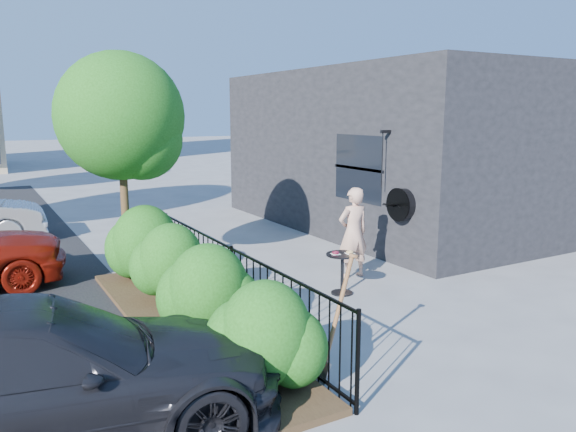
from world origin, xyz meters
TOP-DOWN VIEW (x-y plane):
  - ground at (0.00, 0.00)m, footprint 120.00×120.00m
  - shop_building at (5.50, 4.50)m, footprint 6.22×9.00m
  - fence at (-1.50, 0.00)m, footprint 0.05×6.05m
  - planting_bed at (-2.20, 0.00)m, footprint 1.30×6.00m
  - shrubs at (-2.10, 0.10)m, footprint 1.10×5.60m
  - patio_tree at (-2.24, 2.76)m, footprint 2.20×2.20m
  - cafe_table at (0.56, 0.18)m, footprint 0.54×0.54m
  - woman at (1.29, 0.90)m, footprint 0.62×0.42m
  - shovel at (-1.26, -2.25)m, footprint 0.50×0.19m
  - car_darkgrey at (-4.33, -1.97)m, footprint 4.77×2.45m

SIDE VIEW (x-z plane):
  - ground at x=0.00m, z-range 0.00..0.00m
  - planting_bed at x=-2.20m, z-range 0.00..0.08m
  - cafe_table at x=0.56m, z-range 0.11..0.84m
  - fence at x=-1.50m, z-range 0.01..1.11m
  - shovel at x=-1.26m, z-range -0.09..1.37m
  - car_darkgrey at x=-4.33m, z-range 0.00..1.32m
  - shrubs at x=-2.10m, z-range 0.08..1.32m
  - woman at x=1.29m, z-range 0.00..1.65m
  - shop_building at x=5.50m, z-range 0.00..4.00m
  - patio_tree at x=-2.24m, z-range 0.79..4.73m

